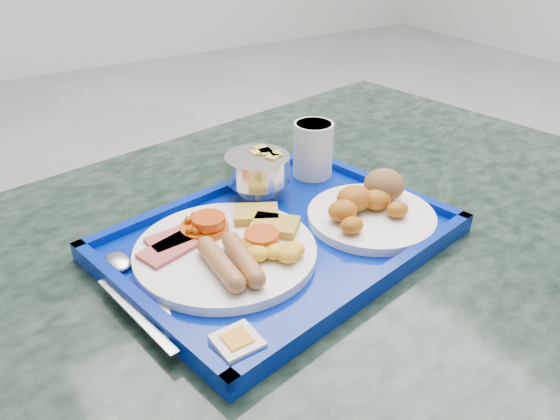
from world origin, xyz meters
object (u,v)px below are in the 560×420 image
table (301,340)px  fruit_bowl (258,169)px  bread_plate (371,207)px  tray (280,239)px  main_plate (230,248)px  juice_cup (313,148)px

table → fruit_bowl: bearing=95.2°
bread_plate → fruit_bowl: bearing=125.1°
table → fruit_bowl: size_ratio=14.29×
fruit_bowl → tray: bearing=-105.8°
tray → main_plate: (-0.08, -0.01, 0.02)m
main_plate → fruit_bowl: fruit_bowl is taller
tray → juice_cup: juice_cup is taller
bread_plate → juice_cup: bearing=86.8°
table → tray: 0.21m
table → juice_cup: size_ratio=15.64×
table → bread_plate: bearing=-19.9°
table → tray: tray is taller
juice_cup → tray: bearing=-137.4°
table → main_plate: bearing=-174.1°
tray → bread_plate: 0.14m
tray → bread_plate: bread_plate is taller
tray → fruit_bowl: size_ratio=5.13×
tray → juice_cup: 0.20m
main_plate → tray: bearing=5.0°
fruit_bowl → table: bearing=-84.8°
juice_cup → main_plate: bearing=-148.0°
tray → fruit_bowl: fruit_bowl is taller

